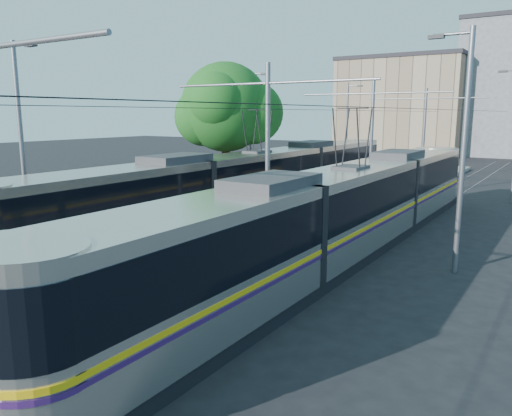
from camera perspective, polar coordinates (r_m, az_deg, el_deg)
The scene contains 12 objects.
ground at distance 15.15m, azimuth -15.07°, elevation -10.14°, with size 160.00×160.00×0.00m, color black.
platform at distance 28.89m, azimuth 10.71°, elevation 0.26°, with size 4.00×50.00×0.30m, color gray.
tactile_strip_left at distance 29.43m, azimuth 8.11°, elevation 0.84°, with size 0.70×50.00×0.01m, color gray.
tactile_strip_right at distance 28.36m, azimuth 13.43°, elevation 0.28°, with size 0.70×50.00×0.01m, color gray.
rails at distance 28.92m, azimuth 10.70°, elevation -0.00°, with size 8.71×70.00×0.03m.
tram_left at distance 26.59m, azimuth 0.13°, elevation 2.95°, with size 2.43×31.70×5.50m.
tram_right at distance 19.09m, azimuth 10.62°, elevation 0.15°, with size 2.43×28.37×5.50m.
catenary at distance 25.83m, azimuth 8.61°, elevation 8.87°, with size 9.20×70.00×7.00m.
street_lamps at distance 32.19m, azimuth 13.71°, elevation 8.42°, with size 15.18×38.22×8.00m.
shelter at distance 24.37m, azimuth 6.11°, elevation 1.50°, with size 0.70×1.03×2.14m.
tree at distance 29.49m, azimuth -2.73°, elevation 11.23°, with size 5.67×5.24×8.24m.
building_left at distance 72.38m, azimuth 16.67°, elevation 11.14°, with size 16.32×12.24×12.76m.
Camera 1 is at (10.68, -9.35, 5.30)m, focal length 35.00 mm.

